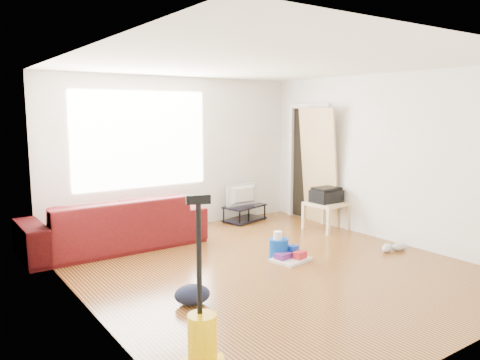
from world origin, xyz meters
TOP-DOWN VIEW (x-y plane):
  - room at (0.07, 0.15)m, footprint 4.51×5.01m
  - sofa at (-1.28, 1.95)m, footprint 2.52×0.99m
  - tv_stand at (1.20, 2.22)m, footprint 0.84×0.61m
  - tv at (1.20, 2.22)m, footprint 0.66×0.09m
  - side_table at (1.95, 0.96)m, footprint 0.62×0.62m
  - printer at (1.95, 0.96)m, footprint 0.47×0.36m
  - bucket at (0.34, 0.24)m, footprint 0.27×0.27m
  - toilet_paper at (0.32, 0.23)m, footprint 0.11×0.11m
  - cleaning_tray at (0.40, 0.06)m, footprint 0.52×0.44m
  - backpack at (-1.35, -0.43)m, footprint 0.44×0.39m
  - sneakers at (1.85, -0.45)m, footprint 0.49×0.25m
  - vacuum at (-2.00, -1.78)m, footprint 0.39×0.41m
  - door_panel at (2.13, 1.33)m, footprint 0.25×0.80m

SIDE VIEW (x-z plane):
  - sofa at x=-1.28m, z-range -0.37..0.37m
  - bucket at x=0.34m, z-range -0.13..0.13m
  - backpack at x=-1.35m, z-range -0.10..0.10m
  - door_panel at x=2.13m, z-range -1.00..1.00m
  - cleaning_tray at x=0.40m, z-range -0.03..0.13m
  - sneakers at x=1.85m, z-range 0.00..0.11m
  - tv_stand at x=1.20m, z-range 0.01..0.29m
  - toilet_paper at x=0.32m, z-range 0.13..0.24m
  - vacuum at x=-2.00m, z-range -0.44..0.95m
  - side_table at x=1.95m, z-range 0.16..0.62m
  - tv at x=1.20m, z-range 0.28..0.67m
  - printer at x=1.95m, z-range 0.46..0.70m
  - room at x=0.07m, z-range 0.00..2.51m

